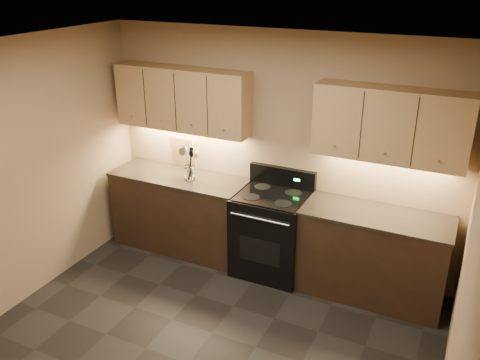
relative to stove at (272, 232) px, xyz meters
The scene contains 16 objects.
ceiling 2.71m from the stove, 92.72° to the right, with size 4.00×4.00×0.00m, color silver.
wall_back 0.88m from the stove, 104.10° to the left, with size 4.00×0.04×2.60m, color #9B775B.
wall_right 2.68m from the stove, 41.21° to the right, with size 0.04×4.00×2.60m, color #9B775B.
counter_left 1.18m from the stove, behind, with size 1.62×0.62×0.93m.
counter_right 1.10m from the stove, ahead, with size 1.46×0.62×0.93m.
stove is the anchor object (origin of this frame).
upper_cab_left 1.78m from the stove, behind, with size 1.60×0.30×0.70m, color tan.
upper_cab_right 1.73m from the stove, ahead, with size 1.44×0.30×0.70m, color tan.
outlet_plate 1.55m from the stove, 167.24° to the left, with size 0.09×0.01×0.12m, color #B2B5BA.
utensil_crock 1.14m from the stove, behind, with size 0.17×0.17×0.16m.
cutting_board 1.45m from the stove, 168.08° to the left, with size 0.32×0.02×0.40m, color tan.
wooden_spoon 1.21m from the stove, behind, with size 0.06×0.06×0.32m, color tan, non-canonical shape.
black_spoon 1.21m from the stove, behind, with size 0.06×0.06×0.34m, color black, non-canonical shape.
black_turner 1.20m from the stove, behind, with size 0.08×0.08×0.37m, color black, non-canonical shape.
steel_spatula 1.19m from the stove, behind, with size 0.08×0.08×0.39m, color silver, non-canonical shape.
steel_skimmer 1.18m from the stove, behind, with size 0.09×0.09×0.34m, color silver, non-canonical shape.
Camera 1 is at (1.88, -2.89, 3.19)m, focal length 38.00 mm.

